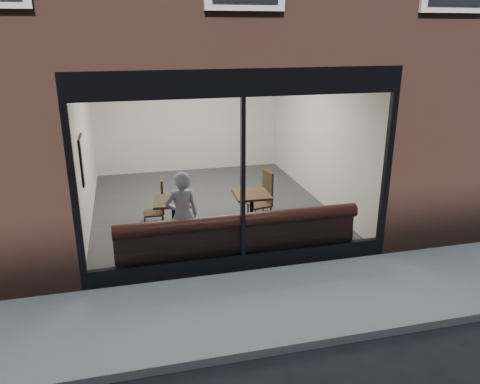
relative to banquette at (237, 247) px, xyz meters
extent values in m
plane|color=black|center=(0.00, -2.45, -0.23)|extent=(120.00, 120.00, 0.00)
cube|color=gray|center=(0.00, -1.45, -0.22)|extent=(40.00, 2.00, 0.01)
cube|color=gray|center=(0.00, -2.50, -0.17)|extent=(40.00, 0.10, 0.12)
cube|color=brown|center=(-3.75, 5.55, 1.38)|extent=(2.50, 12.00, 3.20)
cube|color=brown|center=(3.75, 5.55, 1.38)|extent=(2.50, 12.00, 3.20)
cube|color=brown|center=(0.00, 8.55, 1.38)|extent=(5.00, 6.00, 3.20)
plane|color=#2D2D30|center=(0.00, 2.55, -0.21)|extent=(6.00, 6.00, 0.00)
plane|color=white|center=(0.00, 2.55, 2.97)|extent=(6.00, 6.00, 0.00)
plane|color=silver|center=(0.00, 5.54, 1.37)|extent=(5.00, 0.00, 5.00)
plane|color=silver|center=(-2.49, 2.55, 1.37)|extent=(0.00, 6.00, 6.00)
plane|color=silver|center=(2.49, 2.55, 1.37)|extent=(0.00, 6.00, 6.00)
cube|color=black|center=(0.00, -0.40, -0.08)|extent=(5.00, 0.10, 0.30)
cube|color=black|center=(0.00, -0.40, 2.77)|extent=(5.00, 0.10, 0.40)
cube|color=black|center=(0.00, -0.40, 1.32)|extent=(0.06, 0.10, 2.50)
plane|color=white|center=(0.00, -0.43, 1.33)|extent=(4.80, 0.00, 4.80)
cube|color=#391715|center=(0.00, 0.00, 0.00)|extent=(4.00, 0.55, 0.45)
imported|color=#9DAFCF|center=(-0.87, 0.25, 0.55)|extent=(0.61, 0.43, 1.55)
cube|color=black|center=(-0.93, 1.12, 0.52)|extent=(0.77, 0.77, 0.04)
cube|color=black|center=(0.57, 1.12, 0.52)|extent=(0.69, 0.69, 0.04)
cube|color=black|center=(-1.26, 1.90, 0.01)|extent=(0.39, 0.39, 0.04)
cube|color=black|center=(0.94, 1.84, 0.01)|extent=(0.49, 0.49, 0.04)
cube|color=white|center=(-2.45, 1.58, 1.29)|extent=(0.02, 0.60, 0.80)
camera|label=1|loc=(-1.69, -6.97, 3.48)|focal=35.00mm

